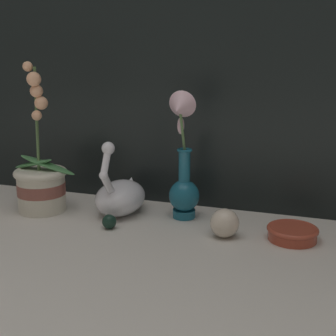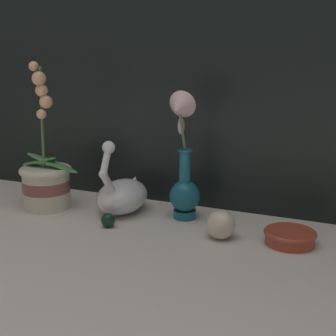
# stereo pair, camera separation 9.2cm
# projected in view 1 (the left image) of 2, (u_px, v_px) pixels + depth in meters

# --- Properties ---
(ground_plane) EXTENTS (2.80, 2.80, 0.00)m
(ground_plane) POSITION_uv_depth(u_px,v_px,m) (142.00, 238.00, 1.12)
(ground_plane) COLOR beige
(orchid_potted_plant) EXTENTS (0.19, 0.15, 0.41)m
(orchid_potted_plant) POSITION_uv_depth(u_px,v_px,m) (41.00, 181.00, 1.30)
(orchid_potted_plant) COLOR beige
(orchid_potted_plant) RESTS_ON ground_plane
(swan_figurine) EXTENTS (0.13, 0.22, 0.21)m
(swan_figurine) POSITION_uv_depth(u_px,v_px,m) (121.00, 195.00, 1.28)
(swan_figurine) COLOR white
(swan_figurine) RESTS_ON ground_plane
(blue_vase) EXTENTS (0.08, 0.12, 0.34)m
(blue_vase) POSITION_uv_depth(u_px,v_px,m) (183.00, 172.00, 1.22)
(blue_vase) COLOR #195B75
(blue_vase) RESTS_ON ground_plane
(glass_sphere) EXTENTS (0.07, 0.07, 0.07)m
(glass_sphere) POSITION_uv_depth(u_px,v_px,m) (224.00, 223.00, 1.12)
(glass_sphere) COLOR beige
(glass_sphere) RESTS_ON ground_plane
(amber_dish) EXTENTS (0.12, 0.12, 0.03)m
(amber_dish) POSITION_uv_depth(u_px,v_px,m) (292.00, 232.00, 1.11)
(amber_dish) COLOR #A8422D
(amber_dish) RESTS_ON ground_plane
(glass_bauble) EXTENTS (0.04, 0.04, 0.04)m
(glass_bauble) POSITION_uv_depth(u_px,v_px,m) (109.00, 222.00, 1.18)
(glass_bauble) COLOR #142D23
(glass_bauble) RESTS_ON ground_plane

